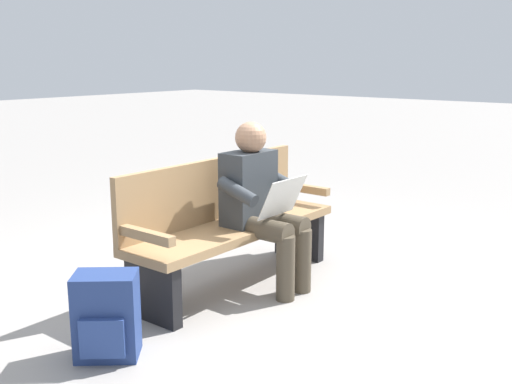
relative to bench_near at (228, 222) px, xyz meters
name	(u,v)px	position (x,y,z in m)	size (l,w,h in m)	color
ground_plane	(236,284)	(0.00, 0.07, -0.46)	(40.00, 40.00, 0.00)	gray
bench_near	(228,222)	(0.00, 0.00, 0.00)	(1.80, 0.49, 0.90)	#9E7A51
person_seated	(261,201)	(-0.09, 0.23, 0.17)	(0.57, 0.57, 1.18)	#33383D
backpack	(106,317)	(1.27, 0.23, -0.22)	(0.39, 0.40, 0.48)	navy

